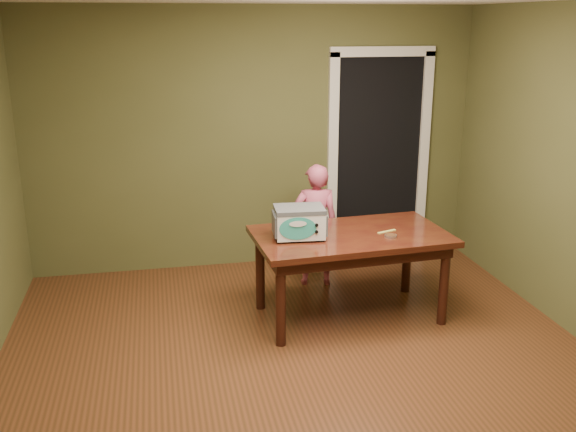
{
  "coord_description": "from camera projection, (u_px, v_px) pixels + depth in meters",
  "views": [
    {
      "loc": [
        -0.97,
        -3.8,
        2.45
      ],
      "look_at": [
        0.03,
        1.0,
        0.95
      ],
      "focal_mm": 40.0,
      "sensor_mm": 36.0,
      "label": 1
    }
  ],
  "objects": [
    {
      "name": "floor",
      "position": [
        314.0,
        388.0,
        4.46
      ],
      "size": [
        5.0,
        5.0,
        0.0
      ],
      "primitive_type": "plane",
      "color": "#5E301A",
      "rests_on": "ground"
    },
    {
      "name": "room_shell",
      "position": [
        317.0,
        146.0,
        3.96
      ],
      "size": [
        4.52,
        5.02,
        2.61
      ],
      "color": "brown",
      "rests_on": "ground"
    },
    {
      "name": "doorway",
      "position": [
        369.0,
        153.0,
        7.01
      ],
      "size": [
        1.1,
        0.66,
        2.25
      ],
      "color": "black",
      "rests_on": "ground"
    },
    {
      "name": "dining_table",
      "position": [
        351.0,
        245.0,
        5.36
      ],
      "size": [
        1.66,
        1.0,
        0.75
      ],
      "rotation": [
        0.0,
        0.0,
        0.07
      ],
      "color": "#34100B",
      "rests_on": "floor"
    },
    {
      "name": "toy_oven",
      "position": [
        299.0,
        221.0,
        5.18
      ],
      "size": [
        0.44,
        0.32,
        0.26
      ],
      "rotation": [
        0.0,
        0.0,
        -0.07
      ],
      "color": "#4C4F54",
      "rests_on": "dining_table"
    },
    {
      "name": "baking_pan",
      "position": [
        391.0,
        236.0,
        5.23
      ],
      "size": [
        0.1,
        0.1,
        0.02
      ],
      "color": "silver",
      "rests_on": "dining_table"
    },
    {
      "name": "spatula",
      "position": [
        387.0,
        231.0,
        5.37
      ],
      "size": [
        0.18,
        0.08,
        0.01
      ],
      "primitive_type": "cube",
      "rotation": [
        0.0,
        0.0,
        0.34
      ],
      "color": "#D2CC5B",
      "rests_on": "dining_table"
    },
    {
      "name": "child",
      "position": [
        315.0,
        225.0,
        6.07
      ],
      "size": [
        0.47,
        0.35,
        1.18
      ],
      "primitive_type": "imported",
      "rotation": [
        0.0,
        0.0,
        2.98
      ],
      "color": "#BF4E6E",
      "rests_on": "floor"
    }
  ]
}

